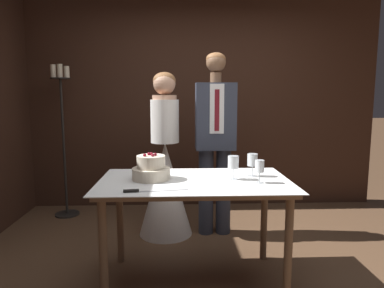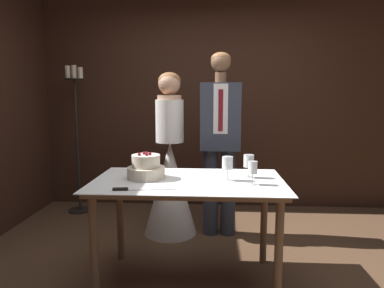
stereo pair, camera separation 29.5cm
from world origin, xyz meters
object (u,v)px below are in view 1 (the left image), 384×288
wine_glass_middle (260,167)px  groom (215,137)px  tiered_cake (151,169)px  wine_glass_far (252,161)px  wine_glass_near (233,163)px  candle_stand (63,138)px  bride (165,176)px  cake_knife (143,191)px  cake_table (194,192)px

wine_glass_middle → groom: (-0.21, 1.02, 0.10)m
tiered_cake → wine_glass_middle: tiered_cake is taller
tiered_cake → wine_glass_far: (0.77, 0.07, 0.04)m
wine_glass_middle → groom: groom is taller
tiered_cake → wine_glass_near: 0.61m
wine_glass_near → wine_glass_middle: size_ratio=1.07×
wine_glass_middle → candle_stand: (-1.91, 1.63, 0.02)m
bride → cake_knife: bearing=-94.4°
cake_knife → bride: (0.10, 1.23, -0.19)m
groom → candle_stand: (-1.70, 0.61, -0.08)m
wine_glass_far → candle_stand: bearing=143.2°
wine_glass_middle → bride: size_ratio=0.10×
cake_knife → wine_glass_middle: (0.81, 0.20, 0.11)m
wine_glass_far → cake_knife: bearing=-152.9°
tiered_cake → bride: bride is taller
wine_glass_near → candle_stand: bearing=138.9°
cake_knife → wine_glass_far: (0.80, 0.41, 0.11)m
cake_knife → wine_glass_far: bearing=18.8°
wine_glass_near → bride: 1.10m
cake_table → groom: bearing=74.7°
wine_glass_near → candle_stand: 2.31m
wine_glass_near → bride: bride is taller
cake_table → groom: 1.00m
cake_table → groom: (0.25, 0.92, 0.30)m
cake_table → wine_glass_near: size_ratio=7.92×
cake_knife → wine_glass_middle: size_ratio=2.53×
cake_table → wine_glass_middle: wine_glass_middle is taller
wine_glass_middle → groom: 1.05m
cake_knife → groom: size_ratio=0.23×
bride → wine_glass_near: bearing=-59.4°
tiered_cake → wine_glass_near: bearing=-2.7°
tiered_cake → bride: size_ratio=0.17×
candle_stand → groom: bearing=-19.6°
cake_table → bride: (-0.25, 0.92, -0.09)m
candle_stand → cake_table: bearing=-46.5°
wine_glass_far → candle_stand: (-1.91, 1.42, 0.02)m
wine_glass_near → wine_glass_middle: 0.20m
cake_knife → wine_glass_far: 0.90m
cake_table → cake_knife: bearing=-138.7°
wine_glass_middle → tiered_cake: bearing=169.7°
cake_table → candle_stand: (-1.45, 1.53, 0.23)m
groom → candle_stand: size_ratio=1.03×
tiered_cake → bride: (0.07, 0.88, -0.26)m
cake_table → bride: bearing=105.3°
wine_glass_near → candle_stand: candle_stand is taller
cake_knife → cake_table: bearing=32.9°
tiered_cake → candle_stand: bearing=127.2°
tiered_cake → groom: (0.57, 0.88, 0.14)m
wine_glass_middle → candle_stand: bearing=139.5°
cake_table → wine_glass_far: 0.51m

